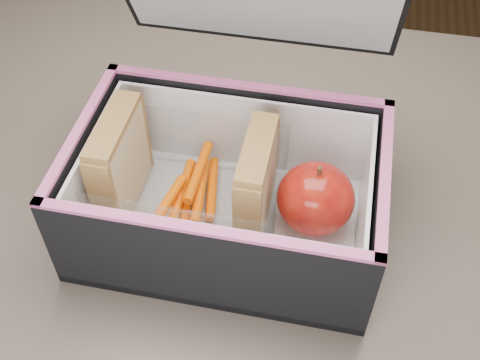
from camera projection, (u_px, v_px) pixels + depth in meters
The scene contains 8 objects.
kitchen_table at pixel (260, 275), 0.70m from camera, with size 1.20×0.80×0.75m.
lunch_bag at pixel (229, 183), 0.59m from camera, with size 0.29×0.28×0.28m.
plastic_tub at pixel (188, 184), 0.60m from camera, with size 0.18×0.13×0.08m, color white, non-canonical shape.
sandwich_left at pixel (120, 162), 0.60m from camera, with size 0.03×0.09×0.11m.
sandwich_right at pixel (256, 183), 0.58m from camera, with size 0.03×0.09×0.10m.
carrot_sticks at pixel (191, 192), 0.62m from camera, with size 0.06×0.14×0.03m.
paper_napkin at pixel (314, 224), 0.61m from camera, with size 0.08×0.08×0.01m, color white.
red_apple at pixel (316, 198), 0.58m from camera, with size 0.08×0.08×0.08m.
Camera 1 is at (0.05, -0.38, 1.25)m, focal length 45.00 mm.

